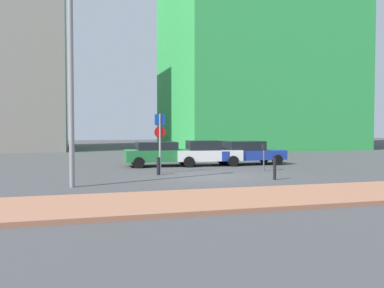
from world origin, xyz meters
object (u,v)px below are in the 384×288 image
at_px(parking_meter, 264,153).
at_px(traffic_bollard_near, 158,166).
at_px(parking_sign_post, 160,136).
at_px(street_lamp, 71,69).
at_px(traffic_bollard_mid, 275,169).
at_px(parked_car_green, 161,153).
at_px(parked_car_blue, 248,152).
at_px(parked_car_white, 207,153).

relative_size(parking_meter, traffic_bollard_near, 1.67).
height_order(parking_sign_post, street_lamp, street_lamp).
bearing_deg(traffic_bollard_mid, parked_car_green, 114.79).
relative_size(parking_sign_post, parking_meter, 2.07).
bearing_deg(parked_car_blue, parking_meter, -100.81).
height_order(parked_car_blue, traffic_bollard_mid, parked_car_blue).
bearing_deg(parked_car_blue, parked_car_white, -179.52).
distance_m(traffic_bollard_near, traffic_bollard_mid, 5.64).
distance_m(parked_car_blue, parking_sign_post, 7.10).
bearing_deg(traffic_bollard_near, street_lamp, -141.77).
bearing_deg(parked_car_white, traffic_bollard_mid, -83.81).
distance_m(parked_car_green, parked_car_white, 2.80).
distance_m(parked_car_white, parking_sign_post, 4.88).
bearing_deg(parked_car_green, parked_car_white, -8.42).
bearing_deg(traffic_bollard_near, traffic_bollard_mid, -35.56).
bearing_deg(traffic_bollard_near, parked_car_blue, 31.94).
bearing_deg(parking_sign_post, traffic_bollard_mid, -43.71).
relative_size(parked_car_green, parked_car_blue, 1.01).
bearing_deg(parking_sign_post, traffic_bollard_near, -106.64).
height_order(street_lamp, traffic_bollard_near, street_lamp).
distance_m(parked_car_green, parking_meter, 6.34).
xyz_separation_m(parked_car_blue, street_lamp, (-10.55, -7.25, 3.79)).
xyz_separation_m(parked_car_white, parking_meter, (1.97, -3.79, 0.15)).
bearing_deg(parked_car_green, street_lamp, -123.67).
bearing_deg(parked_car_white, traffic_bollard_near, -133.33).
bearing_deg(parking_sign_post, parked_car_blue, 27.08).
height_order(parked_car_green, traffic_bollard_mid, parked_car_green).
bearing_deg(traffic_bollard_mid, parking_meter, 71.53).
height_order(parked_car_blue, parking_meter, parked_car_blue).
height_order(parked_car_green, parked_car_white, parked_car_white).
height_order(parked_car_green, parking_meter, parked_car_green).
bearing_deg(traffic_bollard_near, parked_car_green, 76.97).
bearing_deg(parked_car_blue, parking_sign_post, -152.92).
xyz_separation_m(parked_car_green, parked_car_white, (2.77, -0.41, 0.01)).
bearing_deg(parked_car_white, parking_sign_post, -138.21).
distance_m(parked_car_blue, parking_meter, 3.89).
distance_m(parking_sign_post, traffic_bollard_mid, 6.16).
xyz_separation_m(parked_car_green, traffic_bollard_mid, (3.56, -7.72, -0.30)).
xyz_separation_m(street_lamp, traffic_bollard_near, (4.06, 3.20, -4.13)).
distance_m(parked_car_blue, traffic_bollard_mid, 7.58).
xyz_separation_m(parked_car_white, traffic_bollard_mid, (0.79, -7.31, -0.30)).
distance_m(parked_car_white, street_lamp, 11.33).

